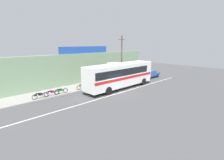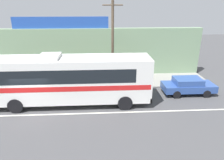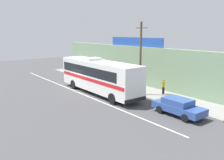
# 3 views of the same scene
# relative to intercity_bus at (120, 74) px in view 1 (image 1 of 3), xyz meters

# --- Properties ---
(ground_plane) EXTENTS (70.00, 70.00, 0.00)m
(ground_plane) POSITION_rel_intercity_bus_xyz_m (-2.36, -0.81, -2.07)
(ground_plane) COLOR #444447
(sidewalk_slab) EXTENTS (30.00, 3.60, 0.14)m
(sidewalk_slab) POSITION_rel_intercity_bus_xyz_m (-2.36, 4.39, -2.00)
(sidewalk_slab) COLOR gray
(sidewalk_slab) RESTS_ON ground_plane
(storefront_facade) EXTENTS (30.00, 0.70, 4.80)m
(storefront_facade) POSITION_rel_intercity_bus_xyz_m (-2.36, 6.54, 0.33)
(storefront_facade) COLOR gray
(storefront_facade) RESTS_ON ground_plane
(storefront_billboard) EXTENTS (9.16, 0.12, 1.10)m
(storefront_billboard) POSITION_rel_intercity_bus_xyz_m (-1.29, 6.54, 3.28)
(storefront_billboard) COLOR #234CAD
(storefront_billboard) RESTS_ON storefront_facade
(road_center_stripe) EXTENTS (30.00, 0.14, 0.01)m
(road_center_stripe) POSITION_rel_intercity_bus_xyz_m (-2.36, -1.61, -2.06)
(road_center_stripe) COLOR silver
(road_center_stripe) RESTS_ON ground_plane
(intercity_bus) EXTENTS (11.82, 2.64, 3.78)m
(intercity_bus) POSITION_rel_intercity_bus_xyz_m (0.00, 0.00, 0.00)
(intercity_bus) COLOR white
(intercity_bus) RESTS_ON ground_plane
(parked_car) EXTENTS (4.21, 1.83, 1.37)m
(parked_car) POSITION_rel_intercity_bus_xyz_m (9.62, 1.23, -1.33)
(parked_car) COLOR #2D4C93
(parked_car) RESTS_ON ground_plane
(utility_pole) EXTENTS (1.60, 0.22, 7.44)m
(utility_pole) POSITION_rel_intercity_bus_xyz_m (3.47, 2.90, 1.93)
(utility_pole) COLOR brown
(utility_pole) RESTS_ON sidewalk_slab
(motorcycle_purple) EXTENTS (1.85, 0.56, 0.94)m
(motorcycle_purple) POSITION_rel_intercity_bus_xyz_m (-10.39, 3.02, -1.50)
(motorcycle_purple) COLOR black
(motorcycle_purple) RESTS_ON sidewalk_slab
(motorcycle_blue) EXTENTS (1.96, 0.56, 0.94)m
(motorcycle_blue) POSITION_rel_intercity_bus_xyz_m (-8.91, 3.06, -1.50)
(motorcycle_blue) COLOR black
(motorcycle_blue) RESTS_ON sidewalk_slab
(motorcycle_red) EXTENTS (1.95, 0.56, 0.94)m
(motorcycle_red) POSITION_rel_intercity_bus_xyz_m (-4.44, 3.06, -1.50)
(motorcycle_red) COLOR black
(motorcycle_red) RESTS_ON sidewalk_slab
(motorcycle_orange) EXTENTS (1.85, 0.56, 0.94)m
(motorcycle_orange) POSITION_rel_intercity_bus_xyz_m (-7.73, 3.03, -1.50)
(motorcycle_orange) COLOR black
(motorcycle_orange) RESTS_ON sidewalk_slab
(pedestrian_far_left) EXTENTS (0.30, 0.48, 1.57)m
(pedestrian_far_left) POSITION_rel_intercity_bus_xyz_m (4.92, 4.94, -1.02)
(pedestrian_far_left) COLOR black
(pedestrian_far_left) RESTS_ON sidewalk_slab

